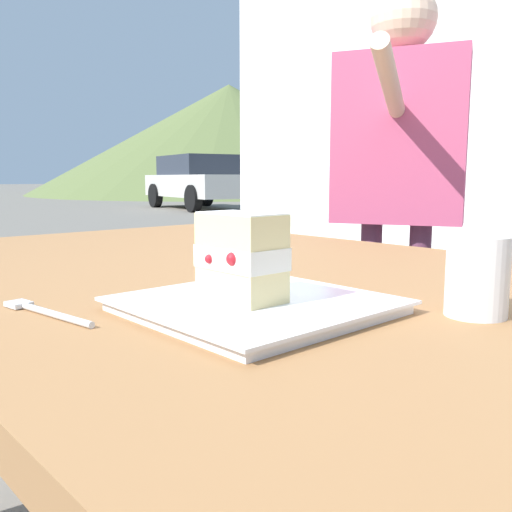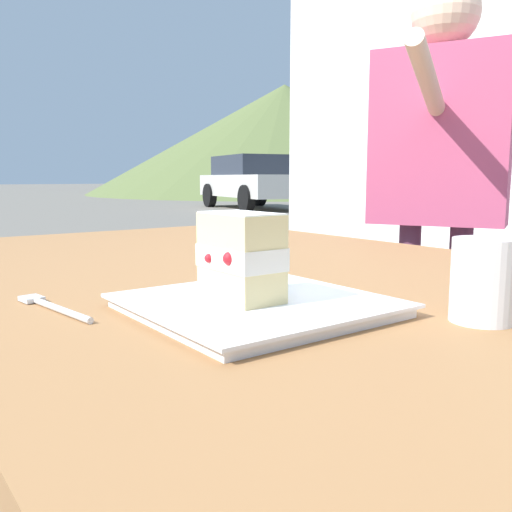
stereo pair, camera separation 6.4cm
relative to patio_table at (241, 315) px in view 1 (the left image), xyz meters
The scene contains 9 objects.
patio_table is the anchor object (origin of this frame).
dessert_plate 0.32m from the patio_table, 37.43° to the right, with size 0.28×0.28×0.02m.
cake_slice 0.34m from the patio_table, 40.72° to the right, with size 0.10×0.07×0.10m.
dessert_fork 0.40m from the patio_table, 77.62° to the right, with size 0.17×0.04×0.01m.
coffee_cup 0.45m from the patio_table, ahead, with size 0.07×0.07×0.09m.
diner_person 1.02m from the patio_table, 107.58° to the left, with size 0.44×0.57×1.49m.
parked_car_near 15.18m from the patio_table, 143.86° to the left, with size 4.73×2.66×1.54m.
distant_hill 30.76m from the patio_table, 140.48° to the left, with size 21.99×21.99×6.07m.
patio_building 4.31m from the patio_table, 107.62° to the left, with size 4.15×2.25×3.32m.
Camera 1 is at (0.71, -0.61, 0.90)m, focal length 38.31 mm.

